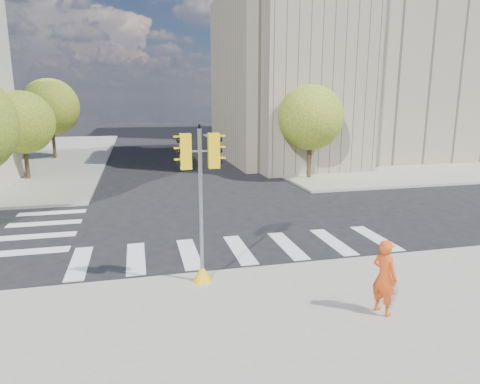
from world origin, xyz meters
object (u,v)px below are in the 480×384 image
photographer (384,277)px  lamp_near (296,108)px  lamp_far (248,105)px  traffic_signal (201,218)px

photographer → lamp_near: bearing=-34.6°
lamp_near → lamp_far: size_ratio=1.00×
lamp_far → photographer: size_ratio=4.36×
lamp_far → traffic_signal: lamp_far is taller
lamp_near → photographer: lamp_near is taller
lamp_far → traffic_signal: 34.24m
lamp_near → traffic_signal: lamp_near is taller
lamp_near → traffic_signal: size_ratio=1.82×
lamp_near → photographer: 22.59m
lamp_far → photographer: bearing=-99.4°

